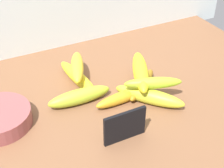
{
  "coord_description": "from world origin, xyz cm",
  "views": [
    {
      "loc": [
        -36.34,
        -63.59,
        61.1
      ],
      "look_at": [
        -3.29,
        2.75,
        8.0
      ],
      "focal_mm": 52.7,
      "sensor_mm": 36.0,
      "label": 1
    }
  ],
  "objects": [
    {
      "name": "banana_0",
      "position": [
        6.53,
        2.69,
        4.75
      ],
      "size": [
        15.34,
        13.27,
        3.51
      ],
      "primitive_type": "ellipsoid",
      "rotation": [
        0.0,
        0.0,
        0.68
      ],
      "color": "#A0741A",
      "rests_on": "counter_top"
    },
    {
      "name": "banana_6",
      "position": [
        -9.02,
        14.39,
        8.65
      ],
      "size": [
        9.26,
        16.43,
        3.78
      ],
      "primitive_type": "ellipsoid",
      "rotation": [
        0.0,
        0.0,
        1.21
      ],
      "color": "yellow",
      "rests_on": "banana_4"
    },
    {
      "name": "banana_2",
      "position": [
        -12.29,
        5.0,
        5.16
      ],
      "size": [
        18.22,
        4.75,
        4.32
      ],
      "primitive_type": "ellipsoid",
      "rotation": [
        0.0,
        0.0,
        3.12
      ],
      "color": "#A4BE2D",
      "rests_on": "counter_top"
    },
    {
      "name": "banana_1",
      "position": [
        5.2,
        -3.55,
        5.15
      ],
      "size": [
        16.21,
        18.08,
        4.31
      ],
      "primitive_type": "ellipsoid",
      "rotation": [
        0.0,
        0.0,
        2.27
      ],
      "color": "gold",
      "rests_on": "counter_top"
    },
    {
      "name": "counter_top",
      "position": [
        0.0,
        0.0,
        1.5
      ],
      "size": [
        110.0,
        76.0,
        3.0
      ],
      "primitive_type": "cube",
      "color": "brown",
      "rests_on": "ground"
    },
    {
      "name": "banana_4",
      "position": [
        -9.07,
        14.33,
        4.88
      ],
      "size": [
        6.61,
        20.87,
        3.76
      ],
      "primitive_type": "ellipsoid",
      "rotation": [
        0.0,
        0.0,
        1.71
      ],
      "color": "yellow",
      "rests_on": "counter_top"
    },
    {
      "name": "chalkboard_sign",
      "position": [
        -7.75,
        -13.02,
        6.86
      ],
      "size": [
        11.0,
        1.8,
        8.4
      ],
      "color": "black",
      "rests_on": "counter_top"
    },
    {
      "name": "banana_3",
      "position": [
        -0.99,
        0.32,
        4.67
      ],
      "size": [
        17.83,
        4.71,
        3.34
      ],
      "primitive_type": "ellipsoid",
      "rotation": [
        0.0,
        0.0,
        3.22
      ],
      "color": "gold",
      "rests_on": "counter_top"
    },
    {
      "name": "banana_7",
      "position": [
        6.49,
        3.87,
        8.68
      ],
      "size": [
        12.59,
        20.43,
        4.35
      ],
      "primitive_type": "ellipsoid",
      "rotation": [
        0.0,
        0.0,
        1.14
      ],
      "color": "yellow",
      "rests_on": "banana_0"
    },
    {
      "name": "banana_5",
      "position": [
        6.46,
        -2.98,
        8.93
      ],
      "size": [
        16.1,
        9.01,
        3.24
      ],
      "primitive_type": "ellipsoid",
      "rotation": [
        0.0,
        0.0,
        2.76
      ],
      "color": "#9CBD28",
      "rests_on": "banana_1"
    }
  ]
}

